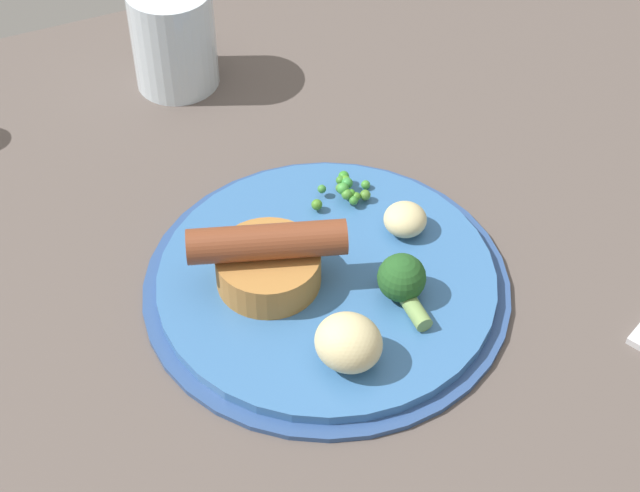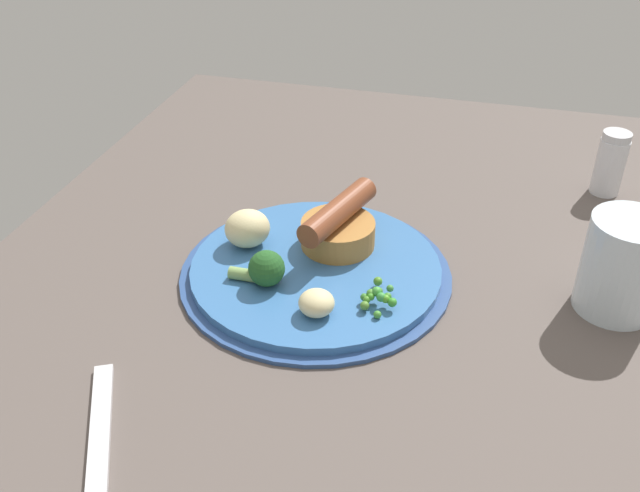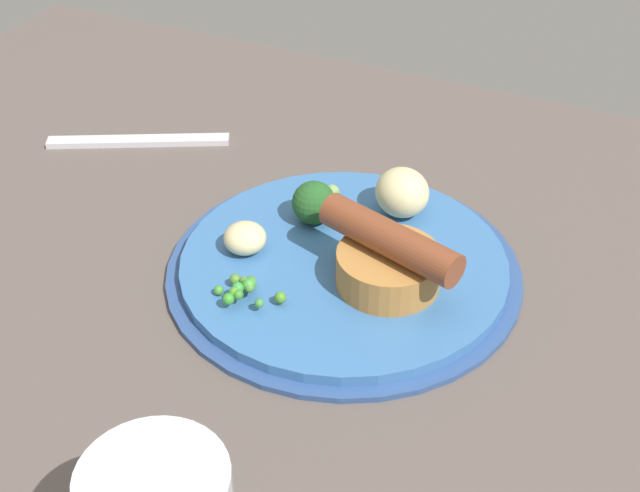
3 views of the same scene
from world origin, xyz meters
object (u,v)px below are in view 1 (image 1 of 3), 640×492
pea_pile (346,189)px  broccoli_floret_near (403,281)px  dinner_plate (327,284)px  drinking_glass (173,37)px  sausage_pudding (268,259)px  potato_chunk_1 (349,343)px  potato_chunk_0 (405,219)px

pea_pile → broccoli_floret_near: size_ratio=0.89×
dinner_plate → drinking_glass: drinking_glass is taller
dinner_plate → broccoli_floret_near: broccoli_floret_near is taller
sausage_pudding → pea_pile: (9.20, 6.21, -1.41)cm
pea_pile → potato_chunk_1: (-6.75, -15.71, 1.10)cm
sausage_pudding → broccoli_floret_near: 10.29cm
dinner_plate → drinking_glass: size_ratio=2.87×
dinner_plate → drinking_glass: bearing=94.9°
drinking_glass → potato_chunk_1: bearing=-88.9°
potato_chunk_0 → dinner_plate: bearing=-164.2°
broccoli_floret_near → potato_chunk_0: 7.12cm
dinner_plate → potato_chunk_1: bearing=-102.6°
broccoli_floret_near → potato_chunk_1: size_ratio=1.19×
sausage_pudding → broccoli_floret_near: sausage_pudding is taller
potato_chunk_0 → broccoli_floret_near: bearing=-117.7°
pea_pile → potato_chunk_0: (2.83, -5.36, 0.28)cm
broccoli_floret_near → potato_chunk_0: bearing=-28.0°
dinner_plate → potato_chunk_1: potato_chunk_1 is taller
dinner_plate → potato_chunk_1: size_ratio=5.80×
potato_chunk_0 → drinking_glass: bearing=110.3°
broccoli_floret_near → dinner_plate: bearing=47.2°
sausage_pudding → potato_chunk_1: bearing=-58.0°
dinner_plate → drinking_glass: 30.44cm
sausage_pudding → potato_chunk_1: size_ratio=2.46×
potato_chunk_0 → potato_chunk_1: 14.13cm
pea_pile → potato_chunk_0: bearing=-62.2°
dinner_plate → pea_pile: pea_pile is taller
dinner_plate → sausage_pudding: sausage_pudding is taller
pea_pile → dinner_plate: bearing=-123.1°
sausage_pudding → potato_chunk_0: bearing=21.6°
dinner_plate → sausage_pudding: 5.50cm
potato_chunk_1 → drinking_glass: (-0.73, 38.16, 1.55)cm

